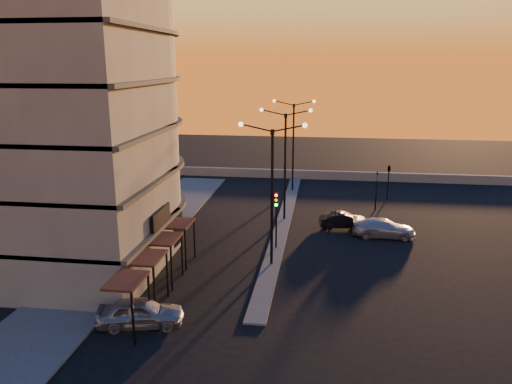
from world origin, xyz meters
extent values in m
plane|color=black|center=(0.00, 0.00, 0.00)|extent=(120.00, 120.00, 0.00)
cube|color=#484846|center=(-10.50, 4.00, 0.06)|extent=(5.00, 40.00, 0.12)
cube|color=#484846|center=(0.00, 10.00, 0.06)|extent=(1.20, 36.00, 0.12)
cube|color=gray|center=(2.00, 26.00, 0.50)|extent=(44.00, 0.50, 1.00)
cylinder|color=slate|center=(-14.00, 2.00, 12.50)|extent=(14.00, 14.00, 25.00)
cube|color=slate|center=(-14.00, -3.00, 12.50)|extent=(14.00, 10.00, 25.00)
cylinder|color=black|center=(-14.00, 2.00, 1.60)|extent=(14.16, 14.16, 2.40)
cube|color=black|center=(-6.80, -2.00, 3.60)|extent=(0.15, 3.20, 1.20)
cylinder|color=black|center=(0.00, 0.00, 4.50)|extent=(0.18, 0.18, 9.00)
cube|color=black|center=(0.00, 0.00, 8.90)|extent=(0.25, 0.25, 0.35)
sphere|color=#FFE5B2|center=(-2.00, 0.00, 9.35)|extent=(0.32, 0.32, 0.32)
sphere|color=#FFE5B2|center=(2.00, 0.00, 9.35)|extent=(0.32, 0.32, 0.32)
cylinder|color=black|center=(0.00, 10.00, 4.50)|extent=(0.18, 0.18, 9.00)
cube|color=black|center=(0.00, 10.00, 8.90)|extent=(0.25, 0.25, 0.35)
sphere|color=#FFE5B2|center=(-2.00, 10.00, 9.35)|extent=(0.32, 0.32, 0.32)
sphere|color=#FFE5B2|center=(2.00, 10.00, 9.35)|extent=(0.32, 0.32, 0.32)
cylinder|color=black|center=(0.00, 20.00, 4.50)|extent=(0.18, 0.18, 9.00)
cube|color=black|center=(0.00, 20.00, 8.90)|extent=(0.25, 0.25, 0.35)
sphere|color=#FFE5B2|center=(-2.00, 20.00, 9.35)|extent=(0.32, 0.32, 0.32)
sphere|color=#FFE5B2|center=(2.00, 20.00, 9.35)|extent=(0.32, 0.32, 0.32)
cylinder|color=black|center=(0.00, 3.00, 1.60)|extent=(0.12, 0.12, 3.20)
cube|color=black|center=(0.00, 2.82, 3.75)|extent=(0.28, 0.16, 1.00)
sphere|color=#FF0C05|center=(0.00, 2.72, 4.10)|extent=(0.20, 0.20, 0.20)
sphere|color=orange|center=(0.00, 2.72, 3.75)|extent=(0.20, 0.20, 0.20)
sphere|color=#0CFF26|center=(0.00, 2.72, 3.40)|extent=(0.20, 0.20, 0.20)
cylinder|color=black|center=(8.00, 14.00, 1.40)|extent=(0.12, 0.12, 2.80)
imported|color=black|center=(8.00, 14.00, 3.20)|extent=(0.13, 0.16, 0.80)
cylinder|color=black|center=(9.50, 18.00, 1.40)|extent=(0.12, 0.12, 2.80)
imported|color=black|center=(9.50, 18.00, 3.20)|extent=(0.42, 1.99, 0.80)
imported|color=gray|center=(-5.76, -8.82, 0.74)|extent=(4.64, 2.66, 1.49)
imported|color=black|center=(4.96, 8.51, 0.65)|extent=(4.07, 1.90, 1.29)
imported|color=#B0B3B8|center=(8.00, 6.79, 0.69)|extent=(4.82, 2.04, 1.39)
camera|label=1|loc=(3.31, -30.82, 13.09)|focal=35.00mm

